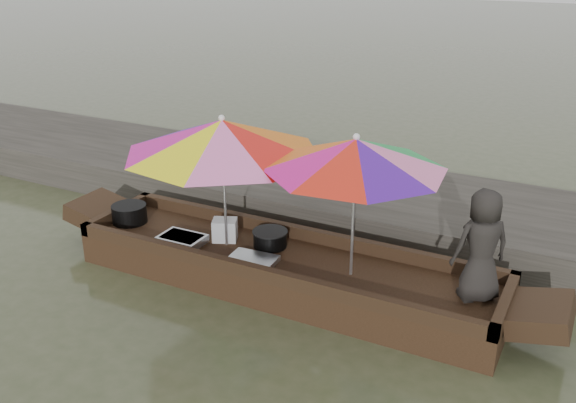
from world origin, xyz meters
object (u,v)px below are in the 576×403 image
at_px(tray_crayfish, 182,240).
at_px(tray_scallop, 252,260).
at_px(umbrella_bow, 224,183).
at_px(cooking_pot, 129,214).
at_px(charcoal_grill, 270,239).
at_px(boat_hull, 284,272).
at_px(vendor, 482,246).
at_px(supply_bag, 225,230).
at_px(umbrella_stern, 353,207).

bearing_deg(tray_crayfish, tray_scallop, -2.97).
xyz_separation_m(tray_crayfish, umbrella_bow, (0.49, 0.21, 0.73)).
bearing_deg(cooking_pot, charcoal_grill, 6.01).
xyz_separation_m(boat_hull, vendor, (2.09, 0.11, 0.76)).
bearing_deg(supply_bag, boat_hull, -6.80).
distance_m(vendor, umbrella_stern, 1.31).
relative_size(boat_hull, cooking_pot, 11.26).
distance_m(charcoal_grill, vendor, 2.43).
height_order(boat_hull, umbrella_bow, umbrella_bow).
xyz_separation_m(boat_hull, supply_bag, (-0.84, 0.10, 0.30)).
distance_m(charcoal_grill, umbrella_bow, 0.86).
xyz_separation_m(cooking_pot, tray_crayfish, (0.95, -0.20, -0.07)).
bearing_deg(charcoal_grill, umbrella_stern, -10.03).
distance_m(tray_crayfish, tray_scallop, 0.99).
relative_size(vendor, umbrella_stern, 0.62).
height_order(boat_hull, vendor, vendor).
bearing_deg(tray_crayfish, umbrella_stern, 5.74).
height_order(cooking_pot, supply_bag, supply_bag).
height_order(tray_crayfish, supply_bag, supply_bag).
distance_m(cooking_pot, tray_scallop, 1.95).
bearing_deg(tray_crayfish, boat_hull, 9.41).
bearing_deg(cooking_pot, umbrella_bow, 0.35).
height_order(boat_hull, umbrella_stern, umbrella_stern).
relative_size(supply_bag, umbrella_stern, 0.15).
distance_m(tray_scallop, umbrella_bow, 0.93).
bearing_deg(supply_bag, umbrella_stern, -3.49).
height_order(tray_scallop, umbrella_stern, umbrella_stern).
xyz_separation_m(charcoal_grill, umbrella_stern, (1.09, -0.19, 0.68)).
distance_m(boat_hull, umbrella_stern, 1.25).
bearing_deg(umbrella_stern, charcoal_grill, 169.97).
bearing_deg(umbrella_stern, supply_bag, 176.51).
distance_m(charcoal_grill, umbrella_stern, 1.30).
bearing_deg(charcoal_grill, boat_hull, -34.27).
height_order(charcoal_grill, supply_bag, supply_bag).
bearing_deg(supply_bag, tray_crayfish, -142.79).
xyz_separation_m(tray_crayfish, charcoal_grill, (0.96, 0.40, 0.05)).
bearing_deg(tray_scallop, tray_crayfish, 177.03).
relative_size(tray_crayfish, vendor, 0.45).
bearing_deg(tray_scallop, charcoal_grill, 93.14).
relative_size(supply_bag, vendor, 0.24).
height_order(tray_scallop, supply_bag, supply_bag).
distance_m(cooking_pot, supply_bag, 1.36).
xyz_separation_m(tray_crayfish, tray_scallop, (0.99, -0.05, -0.01)).
relative_size(cooking_pot, umbrella_stern, 0.23).
height_order(boat_hull, tray_scallop, tray_scallop).
relative_size(tray_crayfish, umbrella_bow, 0.24).
bearing_deg(supply_bag, charcoal_grill, 9.38).
bearing_deg(vendor, supply_bag, -38.19).
bearing_deg(boat_hull, vendor, 2.98).
bearing_deg(umbrella_bow, umbrella_stern, 0.00).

